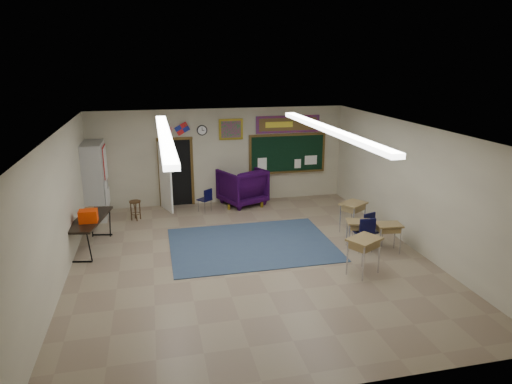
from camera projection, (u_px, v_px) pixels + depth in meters
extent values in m
plane|color=gray|center=(251.00, 259.00, 10.58)|extent=(9.00, 9.00, 0.00)
cube|color=beige|center=(220.00, 156.00, 14.37)|extent=(8.00, 0.04, 3.00)
cube|color=beige|center=(323.00, 294.00, 5.95)|extent=(8.00, 0.04, 3.00)
cube|color=beige|center=(59.00, 209.00, 9.30)|extent=(0.04, 9.00, 3.00)
cube|color=beige|center=(412.00, 186.00, 11.01)|extent=(0.04, 9.00, 3.00)
cube|color=silver|center=(250.00, 130.00, 9.74)|extent=(8.00, 9.00, 0.04)
cube|color=#30455C|center=(252.00, 244.00, 11.37)|extent=(4.00, 3.00, 0.02)
cube|color=black|center=(176.00, 173.00, 14.18)|extent=(0.95, 0.04, 2.10)
cube|color=white|center=(165.00, 177.00, 13.70)|extent=(0.35, 0.86, 2.05)
cube|color=#553D18|center=(287.00, 153.00, 14.81)|extent=(2.55, 0.05, 1.30)
cube|color=black|center=(288.00, 154.00, 14.79)|extent=(2.40, 0.03, 1.15)
cube|color=#553D18|center=(288.00, 172.00, 14.92)|extent=(2.40, 0.12, 0.04)
cube|color=red|center=(288.00, 124.00, 14.54)|extent=(2.10, 0.04, 0.55)
cube|color=brown|center=(288.00, 124.00, 14.53)|extent=(1.90, 0.03, 0.40)
cube|color=olive|center=(231.00, 129.00, 14.17)|extent=(0.75, 0.05, 0.65)
cube|color=#A51466|center=(231.00, 129.00, 14.16)|extent=(0.62, 0.03, 0.52)
cylinder|color=black|center=(202.00, 130.00, 13.98)|extent=(0.32, 0.05, 0.32)
cylinder|color=white|center=(202.00, 130.00, 13.97)|extent=(0.26, 0.02, 0.26)
cube|color=#A5A4A0|center=(96.00, 181.00, 13.08)|extent=(0.55, 1.25, 2.20)
imported|color=black|center=(242.00, 186.00, 14.43)|extent=(1.64, 1.65, 1.15)
cube|color=olive|center=(359.00, 222.00, 10.94)|extent=(0.69, 0.59, 0.04)
cube|color=olive|center=(359.00, 226.00, 10.97)|extent=(0.60, 0.50, 0.12)
cube|color=olive|center=(354.00, 204.00, 12.04)|extent=(0.84, 0.79, 0.04)
cube|color=olive|center=(353.00, 208.00, 12.07)|extent=(0.72, 0.67, 0.13)
cube|color=olive|center=(365.00, 239.00, 9.62)|extent=(0.85, 0.78, 0.05)
cube|color=olive|center=(364.00, 244.00, 9.65)|extent=(0.73, 0.67, 0.14)
cube|color=olive|center=(389.00, 225.00, 10.77)|extent=(0.64, 0.52, 0.04)
cube|color=olive|center=(388.00, 229.00, 10.79)|extent=(0.56, 0.44, 0.12)
cube|color=black|center=(89.00, 219.00, 10.96)|extent=(0.97, 1.95, 0.05)
cube|color=#EE3104|center=(88.00, 216.00, 10.67)|extent=(0.41, 0.31, 0.29)
cylinder|color=#442B14|center=(135.00, 202.00, 12.98)|extent=(0.32, 0.32, 0.04)
torus|color=#442B14|center=(136.00, 214.00, 13.08)|extent=(0.26, 0.26, 0.02)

